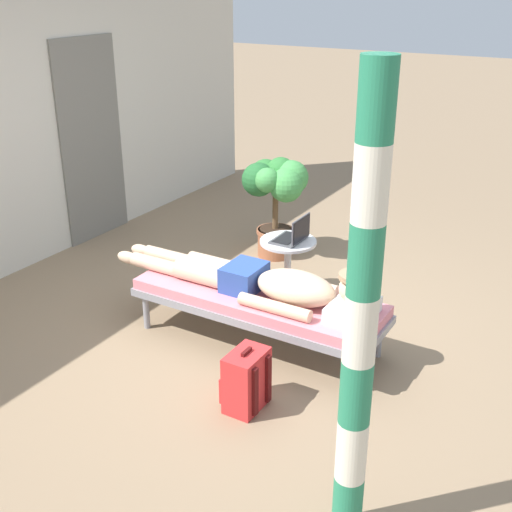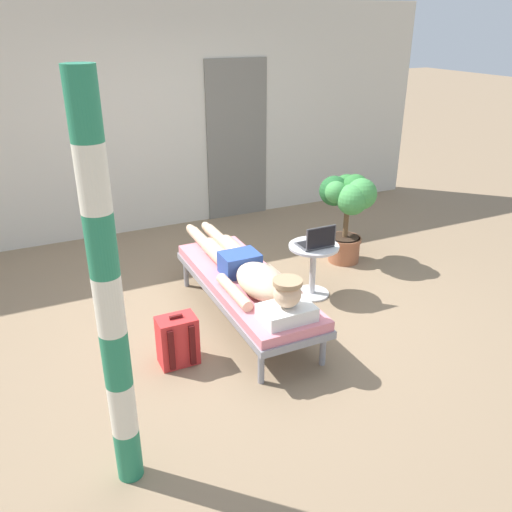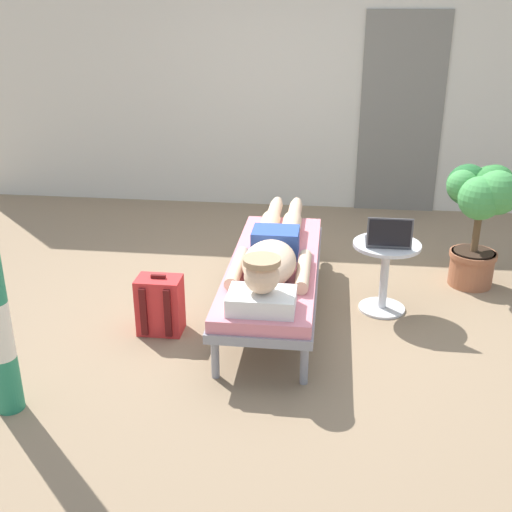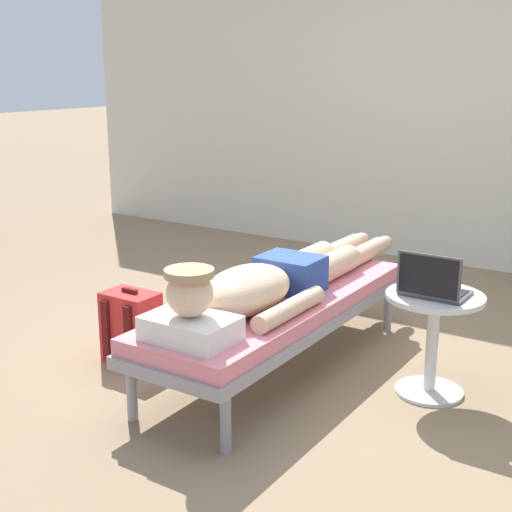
{
  "view_description": "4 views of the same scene",
  "coord_description": "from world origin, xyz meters",
  "px_view_note": "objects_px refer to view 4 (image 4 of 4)",
  "views": [
    {
      "loc": [
        -3.8,
        -2.25,
        2.58
      ],
      "look_at": [
        0.07,
        0.04,
        0.63
      ],
      "focal_mm": 45.55,
      "sensor_mm": 36.0,
      "label": 1
    },
    {
      "loc": [
        -1.77,
        -3.82,
        2.48
      ],
      "look_at": [
        0.03,
        -0.03,
        0.59
      ],
      "focal_mm": 37.09,
      "sensor_mm": 36.0,
      "label": 2
    },
    {
      "loc": [
        0.27,
        -4.09,
        2.11
      ],
      "look_at": [
        -0.22,
        -0.09,
        0.45
      ],
      "focal_mm": 43.61,
      "sensor_mm": 36.0,
      "label": 3
    },
    {
      "loc": [
        1.77,
        -3.14,
        1.59
      ],
      "look_at": [
        -0.23,
        -0.1,
        0.62
      ],
      "focal_mm": 49.81,
      "sensor_mm": 36.0,
      "label": 4
    }
  ],
  "objects_px": {
    "backpack": "(132,328)",
    "side_table": "(433,326)",
    "person_reclining": "(271,282)",
    "laptop": "(432,285)",
    "lounge_chair": "(279,309)"
  },
  "relations": [
    {
      "from": "person_reclining",
      "to": "backpack",
      "type": "bearing_deg",
      "value": -160.21
    },
    {
      "from": "person_reclining",
      "to": "laptop",
      "type": "bearing_deg",
      "value": 14.14
    },
    {
      "from": "side_table",
      "to": "laptop",
      "type": "xyz_separation_m",
      "value": [
        0.0,
        -0.05,
        0.23
      ]
    },
    {
      "from": "person_reclining",
      "to": "backpack",
      "type": "height_order",
      "value": "person_reclining"
    },
    {
      "from": "lounge_chair",
      "to": "backpack",
      "type": "relative_size",
      "value": 4.54
    },
    {
      "from": "lounge_chair",
      "to": "laptop",
      "type": "height_order",
      "value": "laptop"
    },
    {
      "from": "side_table",
      "to": "lounge_chair",
      "type": "bearing_deg",
      "value": -167.92
    },
    {
      "from": "backpack",
      "to": "side_table",
      "type": "bearing_deg",
      "value": 18.66
    },
    {
      "from": "person_reclining",
      "to": "laptop",
      "type": "relative_size",
      "value": 7.0
    },
    {
      "from": "person_reclining",
      "to": "backpack",
      "type": "distance_m",
      "value": 0.85
    },
    {
      "from": "person_reclining",
      "to": "laptop",
      "type": "xyz_separation_m",
      "value": [
        0.79,
        0.2,
        0.06
      ]
    },
    {
      "from": "person_reclining",
      "to": "side_table",
      "type": "distance_m",
      "value": 0.84
    },
    {
      "from": "lounge_chair",
      "to": "laptop",
      "type": "xyz_separation_m",
      "value": [
        0.79,
        0.12,
        0.24
      ]
    },
    {
      "from": "side_table",
      "to": "backpack",
      "type": "bearing_deg",
      "value": -161.34
    },
    {
      "from": "lounge_chair",
      "to": "side_table",
      "type": "distance_m",
      "value": 0.81
    }
  ]
}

